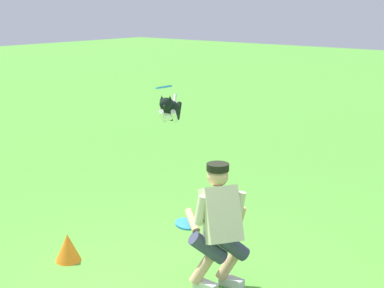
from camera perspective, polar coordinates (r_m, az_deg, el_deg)
person at (r=5.56m, az=2.79°, el=-8.10°), size 0.71×0.62×1.29m
dog at (r=7.97m, az=-2.23°, el=3.42°), size 0.67×0.95×0.54m
frisbee_flying at (r=7.67m, az=-2.86°, el=5.77°), size 0.28×0.28×0.08m
frisbee_held at (r=5.78m, az=-0.54°, el=-8.10°), size 0.31×0.31×0.06m
training_cone at (r=6.50m, az=-12.45°, el=-10.18°), size 0.29×0.29×0.32m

